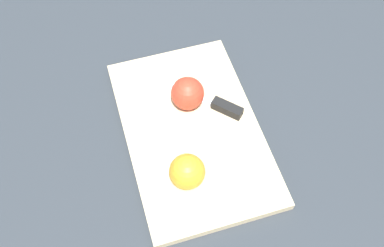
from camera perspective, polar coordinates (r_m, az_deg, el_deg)
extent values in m
plane|color=#282D33|center=(0.93, 0.00, -1.30)|extent=(4.00, 4.00, 0.00)
cube|color=#D1B789|center=(0.92, 0.00, -0.99)|extent=(0.46, 0.33, 0.02)
sphere|color=gold|center=(0.83, -0.62, -6.13)|extent=(0.07, 0.07, 0.07)
cylinder|color=beige|center=(0.82, -0.89, -6.43)|extent=(0.06, 0.03, 0.06)
sphere|color=red|center=(0.92, -0.56, 3.84)|extent=(0.07, 0.07, 0.07)
cylinder|color=beige|center=(0.92, -0.91, 3.98)|extent=(0.04, 0.05, 0.06)
cube|color=silver|center=(0.96, -0.23, 3.77)|extent=(0.10, 0.08, 0.00)
cube|color=black|center=(0.93, 4.48, 1.94)|extent=(0.07, 0.06, 0.02)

